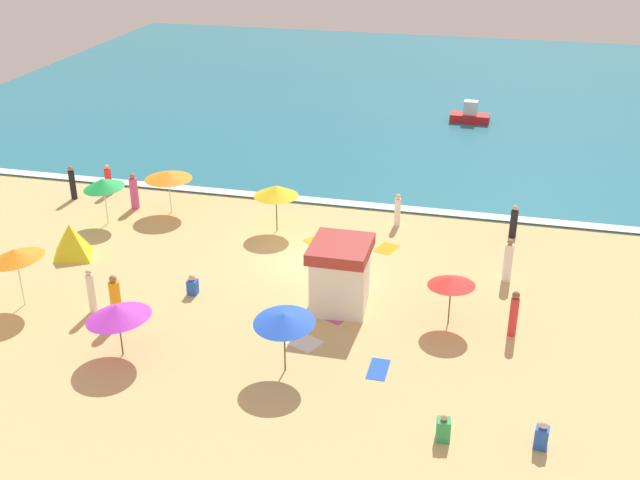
{
  "coord_description": "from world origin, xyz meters",
  "views": [
    {
      "loc": [
        7.25,
        -27.88,
        14.75
      ],
      "look_at": [
        0.38,
        0.5,
        0.8
      ],
      "focal_mm": 43.5,
      "sensor_mm": 36.0,
      "label": 1
    }
  ],
  "objects_px": {
    "beachgoer_0": "(134,192)",
    "beachgoer_7": "(443,429)",
    "beach_tent": "(71,240)",
    "beachgoer_9": "(397,210)",
    "beachgoer_1": "(91,292)",
    "small_boat_0": "(470,115)",
    "beachgoer_4": "(542,436)",
    "beachgoer_10": "(508,261)",
    "beachgoer_3": "(72,183)",
    "lifeguard_cabana": "(340,274)",
    "beachgoer_2": "(193,285)",
    "beachgoer_6": "(514,314)",
    "beach_umbrella_4": "(451,281)",
    "beach_umbrella_5": "(284,318)",
    "beachgoer_8": "(116,300)",
    "beachgoer_5": "(108,180)",
    "beach_umbrella_2": "(276,191)",
    "beachgoer_11": "(514,222)",
    "beach_umbrella_3": "(118,312)",
    "beach_umbrella_7": "(103,183)",
    "beach_umbrella_1": "(15,254)",
    "beach_umbrella_6": "(168,175)"
  },
  "relations": [
    {
      "from": "lifeguard_cabana",
      "to": "beach_tent",
      "type": "xyz_separation_m",
      "value": [
        -11.89,
        1.4,
        -0.59
      ]
    },
    {
      "from": "beach_umbrella_7",
      "to": "beachgoer_5",
      "type": "distance_m",
      "value": 3.91
    },
    {
      "from": "beachgoer_8",
      "to": "beachgoer_6",
      "type": "bearing_deg",
      "value": 10.09
    },
    {
      "from": "lifeguard_cabana",
      "to": "beach_umbrella_5",
      "type": "xyz_separation_m",
      "value": [
        -0.84,
        -4.53,
        0.66
      ]
    },
    {
      "from": "beach_tent",
      "to": "beachgoer_7",
      "type": "relative_size",
      "value": 2.46
    },
    {
      "from": "lifeguard_cabana",
      "to": "beach_umbrella_4",
      "type": "distance_m",
      "value": 4.11
    },
    {
      "from": "beachgoer_1",
      "to": "beachgoer_5",
      "type": "xyz_separation_m",
      "value": [
        -4.92,
        10.75,
        -0.12
      ]
    },
    {
      "from": "beachgoer_10",
      "to": "small_boat_0",
      "type": "distance_m",
      "value": 21.36
    },
    {
      "from": "beachgoer_3",
      "to": "beachgoer_1",
      "type": "bearing_deg",
      "value": -56.99
    },
    {
      "from": "beachgoer_6",
      "to": "beachgoer_10",
      "type": "bearing_deg",
      "value": 94.0
    },
    {
      "from": "beach_umbrella_7",
      "to": "beach_tent",
      "type": "bearing_deg",
      "value": -87.58
    },
    {
      "from": "beach_umbrella_7",
      "to": "beachgoer_4",
      "type": "distance_m",
      "value": 22.32
    },
    {
      "from": "lifeguard_cabana",
      "to": "beachgoer_4",
      "type": "height_order",
      "value": "lifeguard_cabana"
    },
    {
      "from": "beachgoer_8",
      "to": "beachgoer_11",
      "type": "relative_size",
      "value": 1.24
    },
    {
      "from": "beach_umbrella_1",
      "to": "beach_umbrella_6",
      "type": "height_order",
      "value": "beach_umbrella_1"
    },
    {
      "from": "beach_umbrella_1",
      "to": "beachgoer_3",
      "type": "bearing_deg",
      "value": 109.69
    },
    {
      "from": "lifeguard_cabana",
      "to": "beachgoer_5",
      "type": "relative_size",
      "value": 1.66
    },
    {
      "from": "beachgoer_2",
      "to": "beachgoer_9",
      "type": "distance_m",
      "value": 10.59
    },
    {
      "from": "beachgoer_6",
      "to": "beachgoer_11",
      "type": "xyz_separation_m",
      "value": [
        -0.11,
        8.25,
        -0.13
      ]
    },
    {
      "from": "beachgoer_1",
      "to": "beachgoer_7",
      "type": "distance_m",
      "value": 13.86
    },
    {
      "from": "beach_umbrella_2",
      "to": "beachgoer_1",
      "type": "height_order",
      "value": "beach_umbrella_2"
    },
    {
      "from": "beachgoer_6",
      "to": "beachgoer_7",
      "type": "bearing_deg",
      "value": -106.42
    },
    {
      "from": "beachgoer_8",
      "to": "beachgoer_9",
      "type": "relative_size",
      "value": 1.23
    },
    {
      "from": "beach_umbrella_3",
      "to": "lifeguard_cabana",
      "type": "bearing_deg",
      "value": 37.64
    },
    {
      "from": "beach_umbrella_2",
      "to": "beachgoer_11",
      "type": "height_order",
      "value": "beach_umbrella_2"
    },
    {
      "from": "beach_umbrella_2",
      "to": "beach_tent",
      "type": "bearing_deg",
      "value": -149.74
    },
    {
      "from": "beach_umbrella_2",
      "to": "beachgoer_9",
      "type": "height_order",
      "value": "beach_umbrella_2"
    },
    {
      "from": "beach_umbrella_2",
      "to": "beach_umbrella_4",
      "type": "xyz_separation_m",
      "value": [
        8.27,
        -6.24,
        -0.2
      ]
    },
    {
      "from": "beachgoer_3",
      "to": "lifeguard_cabana",
      "type": "bearing_deg",
      "value": -25.28
    },
    {
      "from": "lifeguard_cabana",
      "to": "beach_umbrella_2",
      "type": "distance_m",
      "value": 7.25
    },
    {
      "from": "beach_umbrella_2",
      "to": "beach_umbrella_3",
      "type": "relative_size",
      "value": 1.01
    },
    {
      "from": "small_boat_0",
      "to": "beachgoer_4",
      "type": "bearing_deg",
      "value": -82.67
    },
    {
      "from": "beach_umbrella_7",
      "to": "beachgoer_11",
      "type": "height_order",
      "value": "beach_umbrella_7"
    },
    {
      "from": "beachgoer_7",
      "to": "small_boat_0",
      "type": "relative_size",
      "value": 0.35
    },
    {
      "from": "beach_umbrella_1",
      "to": "small_boat_0",
      "type": "distance_m",
      "value": 31.14
    },
    {
      "from": "beachgoer_7",
      "to": "beachgoer_6",
      "type": "bearing_deg",
      "value": 73.58
    },
    {
      "from": "beachgoer_0",
      "to": "beachgoer_8",
      "type": "distance_m",
      "value": 10.6
    },
    {
      "from": "beach_tent",
      "to": "beachgoer_9",
      "type": "relative_size",
      "value": 1.42
    },
    {
      "from": "beach_umbrella_1",
      "to": "beach_umbrella_6",
      "type": "xyz_separation_m",
      "value": [
        1.84,
        9.44,
        -0.24
      ]
    },
    {
      "from": "beachgoer_2",
      "to": "beach_umbrella_7",
      "type": "bearing_deg",
      "value": 140.2
    },
    {
      "from": "beachgoer_5",
      "to": "lifeguard_cabana",
      "type": "bearing_deg",
      "value": -30.74
    },
    {
      "from": "beachgoer_0",
      "to": "beachgoer_7",
      "type": "relative_size",
      "value": 1.99
    },
    {
      "from": "beachgoer_1",
      "to": "beachgoer_3",
      "type": "bearing_deg",
      "value": 123.01
    },
    {
      "from": "beachgoer_4",
      "to": "beachgoer_7",
      "type": "distance_m",
      "value": 2.73
    },
    {
      "from": "beach_umbrella_4",
      "to": "beachgoer_8",
      "type": "relative_size",
      "value": 1.27
    },
    {
      "from": "beachgoer_5",
      "to": "beachgoer_6",
      "type": "relative_size",
      "value": 0.9
    },
    {
      "from": "beach_umbrella_3",
      "to": "beachgoer_8",
      "type": "bearing_deg",
      "value": 120.88
    },
    {
      "from": "lifeguard_cabana",
      "to": "beachgoer_0",
      "type": "relative_size",
      "value": 1.45
    },
    {
      "from": "beachgoer_3",
      "to": "beachgoer_6",
      "type": "xyz_separation_m",
      "value": [
        21.37,
        -7.71,
        0.0
      ]
    },
    {
      "from": "lifeguard_cabana",
      "to": "beach_umbrella_7",
      "type": "distance_m",
      "value": 12.97
    }
  ]
}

